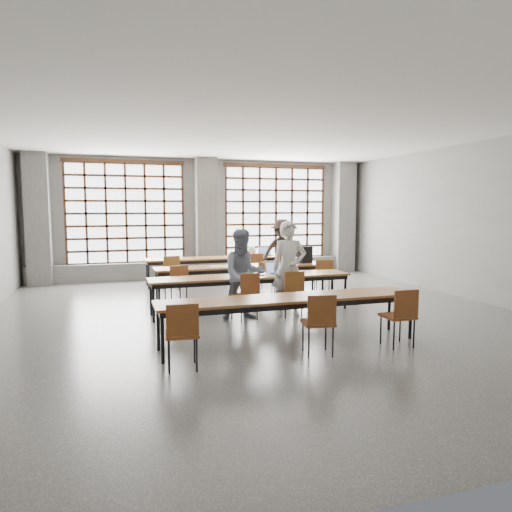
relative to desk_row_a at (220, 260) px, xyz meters
The scene contains 40 objects.
floor 4.02m from the desk_row_a, 91.83° to the right, with size 11.00×11.00×0.00m, color #494946.
ceiling 4.87m from the desk_row_a, 91.83° to the right, with size 11.00×11.00×0.00m, color silver.
wall_back 1.89m from the desk_row_a, 94.68° to the left, with size 10.00×10.00×0.00m, color slate.
wall_front 9.52m from the desk_row_a, 90.76° to the right, with size 10.00×10.00×0.00m, color slate.
wall_right 6.37m from the desk_row_a, 39.09° to the right, with size 11.00×11.00×0.00m, color slate.
column_left 4.92m from the desk_row_a, 164.76° to the left, with size 0.60×0.55×3.50m, color #535350.
column_mid 1.67m from the desk_row_a, 95.72° to the left, with size 0.60×0.55×3.50m, color #535350.
column_right 4.68m from the desk_row_a, 16.07° to the left, with size 0.60×0.55×3.50m, color #535350.
window_left 3.05m from the desk_row_a, 148.41° to the left, with size 3.32×0.12×3.00m.
window_right 2.86m from the desk_row_a, 34.53° to the left, with size 3.32×0.12×3.00m.
sill_ledge 1.41m from the desk_row_a, 95.38° to the left, with size 9.80×0.35×0.50m, color #535350.
desk_row_a is the anchor object (origin of this frame).
desk_row_b 1.92m from the desk_row_a, 87.81° to the right, with size 4.00×0.70×0.73m.
desk_row_c 3.48m from the desk_row_a, 92.86° to the right, with size 4.00×0.70×0.73m.
desk_row_d 5.74m from the desk_row_a, 92.51° to the right, with size 4.00×0.70×0.73m.
chair_back_left 1.54m from the desk_row_a, 155.75° to the right, with size 0.44×0.44×0.88m.
chair_back_mid 1.02m from the desk_row_a, 38.52° to the right, with size 0.47×0.48×0.88m.
chair_back_right 1.73m from the desk_row_a, 21.41° to the right, with size 0.44×0.45×0.88m.
chair_mid_left 2.96m from the desk_row_a, 120.64° to the right, with size 0.51×0.52×0.88m.
chair_mid_centre 2.59m from the desk_row_a, 79.74° to the right, with size 0.48×0.49×0.88m.
chair_mid_right 3.15m from the desk_row_a, 53.96° to the right, with size 0.53×0.53×0.88m.
chair_front_left 4.13m from the desk_row_a, 96.29° to the right, with size 0.52×0.52×0.88m.
chair_front_right 4.13m from the desk_row_a, 84.02° to the right, with size 0.44×0.45×0.88m.
chair_near_left 6.66m from the desk_row_a, 107.11° to the right, with size 0.46×0.46×0.88m.
chair_near_mid 6.36m from the desk_row_a, 90.58° to the right, with size 0.48×0.49×0.88m.
chair_near_right 6.48m from the desk_row_a, 78.89° to the right, with size 0.42×0.43×0.88m.
student_male 4.01m from the desk_row_a, 83.89° to the right, with size 0.66×0.43×1.81m, color silver.
student_female 4.01m from the desk_row_a, 96.79° to the right, with size 0.81×0.63×1.67m, color navy.
student_back 1.69m from the desk_row_a, 17.35° to the right, with size 1.13×0.65×1.75m, color black.
laptop_front 3.39m from the desk_row_a, 83.79° to the right, with size 0.40×0.36×0.26m.
laptop_back 1.35m from the desk_row_a, ahead, with size 0.39×0.34×0.26m.
mouse 3.58m from the desk_row_a, 77.49° to the right, with size 0.10×0.06×0.04m, color silver.
green_box 3.41m from the desk_row_a, 93.77° to the right, with size 0.25×0.09×0.09m, color #2E8C40.
phone 3.58m from the desk_row_a, 89.90° to the right, with size 0.13×0.06×0.01m, color black.
paper_sheet_a 1.94m from the desk_row_a, 105.76° to the right, with size 0.30×0.21×0.00m, color white.
paper_sheet_b 1.98m from the desk_row_a, 96.58° to the right, with size 0.30×0.21×0.00m, color white.
paper_sheet_c 1.92m from the desk_row_a, 84.83° to the right, with size 0.30×0.21×0.00m, color silver.
backpack 2.52m from the desk_row_a, 48.11° to the right, with size 0.32×0.20×0.40m, color black.
plastic_bag 0.93m from the desk_row_a, ahead, with size 0.26×0.21×0.29m, color white.
red_pouch 6.58m from the desk_row_a, 107.26° to the right, with size 0.20×0.08×0.06m, color #A82414.
Camera 1 is at (-2.63, -8.02, 2.05)m, focal length 32.00 mm.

